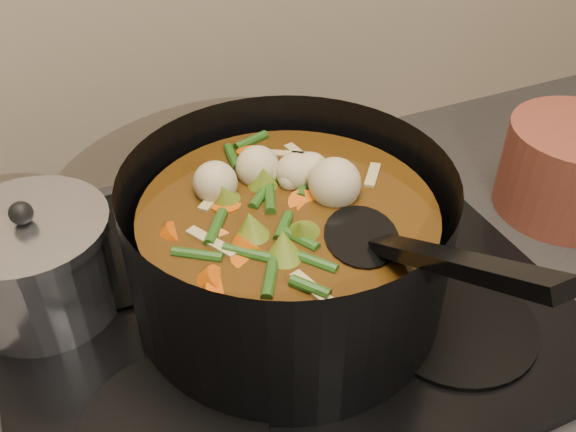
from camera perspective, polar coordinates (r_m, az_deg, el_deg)
name	(u,v)px	position (r m, az deg, el deg)	size (l,w,h in m)	color
stovetop	(276,296)	(0.76, -1.10, -7.12)	(0.62, 0.54, 0.03)	black
stockpot	(289,246)	(0.69, 0.05, -2.71)	(0.39, 0.49, 0.25)	black
saucepan	(37,264)	(0.75, -21.38, -3.95)	(0.17, 0.17, 0.14)	silver
terracotta_crock	(570,169)	(0.96, 23.76, 3.83)	(0.18, 0.18, 0.13)	brown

